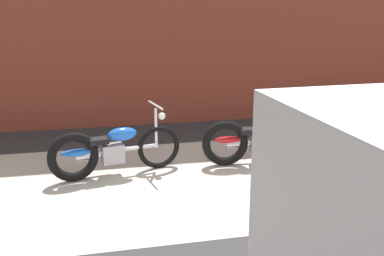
# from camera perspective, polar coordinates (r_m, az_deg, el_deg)

# --- Properties ---
(ground_plane) EXTENTS (80.00, 80.00, 0.00)m
(ground_plane) POSITION_cam_1_polar(r_m,az_deg,el_deg) (4.88, 1.30, -14.54)
(ground_plane) COLOR #2D2D30
(sidewalk_slab) EXTENTS (36.00, 3.50, 0.01)m
(sidewalk_slab) POSITION_cam_1_polar(r_m,az_deg,el_deg) (6.42, -2.41, -6.82)
(sidewalk_slab) COLOR #B2ADA3
(sidewalk_slab) RESTS_ON ground
(brick_building_wall) EXTENTS (36.00, 0.50, 4.65)m
(brick_building_wall) POSITION_cam_1_polar(r_m,az_deg,el_deg) (9.35, -6.39, 14.75)
(brick_building_wall) COLOR brown
(brick_building_wall) RESTS_ON ground
(motorcycle_blue) EXTENTS (1.98, 0.69, 1.03)m
(motorcycle_blue) POSITION_cam_1_polar(r_m,az_deg,el_deg) (6.57, -10.98, -2.88)
(motorcycle_blue) COLOR black
(motorcycle_blue) RESTS_ON ground
(motorcycle_red) EXTENTS (2.00, 0.61, 1.03)m
(motorcycle_red) POSITION_cam_1_polar(r_m,az_deg,el_deg) (6.99, 8.32, -1.62)
(motorcycle_red) COLOR black
(motorcycle_red) RESTS_ON ground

